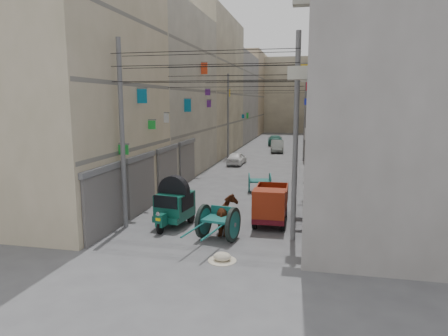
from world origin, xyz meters
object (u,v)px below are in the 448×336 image
(auto_rickshaw, at_px, (174,203))
(horse, at_px, (227,216))
(feed_sack, at_px, (222,257))
(distant_car_white, at_px, (237,158))
(mini_truck, at_px, (270,207))
(distant_car_grey, at_px, (277,146))
(distant_car_green, at_px, (275,140))
(second_cart, at_px, (260,182))
(tonga_cart, at_px, (218,222))

(auto_rickshaw, distance_m, horse, 2.57)
(feed_sack, bearing_deg, distant_car_white, 99.16)
(feed_sack, height_order, horse, horse)
(mini_truck, relative_size, distant_car_grey, 0.81)
(feed_sack, bearing_deg, mini_truck, 74.76)
(auto_rickshaw, bearing_deg, mini_truck, 21.23)
(horse, height_order, distant_car_green, horse)
(distant_car_green, bearing_deg, feed_sack, 87.18)
(second_cart, distance_m, horse, 7.96)
(tonga_cart, relative_size, distant_car_white, 0.98)
(tonga_cart, relative_size, second_cart, 2.06)
(horse, xyz_separation_m, distant_car_grey, (-0.24, 27.75, -0.12))
(mini_truck, distance_m, second_cart, 6.59)
(auto_rickshaw, bearing_deg, tonga_cart, -22.36)
(auto_rickshaw, xyz_separation_m, second_cart, (2.84, 7.40, -0.38))
(distant_car_white, bearing_deg, auto_rickshaw, 93.98)
(distant_car_grey, bearing_deg, mini_truck, -90.25)
(mini_truck, bearing_deg, distant_car_white, 104.27)
(auto_rickshaw, height_order, feed_sack, auto_rickshaw)
(auto_rickshaw, xyz_separation_m, tonga_cart, (2.30, -1.37, -0.30))
(second_cart, height_order, distant_car_white, second_cart)
(second_cart, bearing_deg, distant_car_white, 96.78)
(horse, bearing_deg, distant_car_white, -87.70)
(distant_car_grey, bearing_deg, distant_car_white, -110.15)
(tonga_cart, xyz_separation_m, distant_car_green, (-0.86, 35.35, -0.07))
(distant_car_white, bearing_deg, horse, 101.73)
(second_cart, bearing_deg, mini_truck, -89.90)
(auto_rickshaw, bearing_deg, distant_car_white, 99.92)
(auto_rickshaw, relative_size, second_cart, 1.63)
(auto_rickshaw, distance_m, distant_car_grey, 27.29)
(tonga_cart, xyz_separation_m, distant_car_white, (-2.76, 18.97, -0.16))
(mini_truck, height_order, feed_sack, mini_truck)
(distant_car_white, bearing_deg, feed_sack, 101.62)
(auto_rickshaw, height_order, distant_car_grey, auto_rickshaw)
(distant_car_grey, relative_size, distant_car_green, 0.88)
(feed_sack, height_order, distant_car_green, distant_car_green)
(auto_rickshaw, bearing_deg, distant_car_green, 95.98)
(tonga_cart, distance_m, distant_car_grey, 28.57)
(feed_sack, distance_m, horse, 2.99)
(mini_truck, bearing_deg, tonga_cart, -129.49)
(horse, distance_m, distant_car_green, 34.55)
(auto_rickshaw, xyz_separation_m, distant_car_grey, (2.25, 27.20, -0.37))
(feed_sack, relative_size, distant_car_green, 0.14)
(tonga_cart, bearing_deg, feed_sack, -62.66)
(tonga_cart, height_order, feed_sack, tonga_cart)
(auto_rickshaw, xyz_separation_m, distant_car_white, (-0.47, 17.61, -0.45))
(distant_car_grey, bearing_deg, second_cart, -92.64)
(auto_rickshaw, height_order, distant_car_white, auto_rickshaw)
(mini_truck, relative_size, feed_sack, 5.13)
(tonga_cart, bearing_deg, distant_car_green, 101.86)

